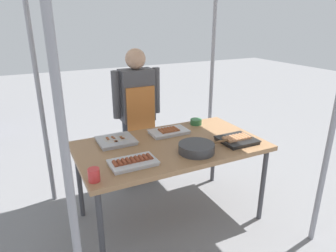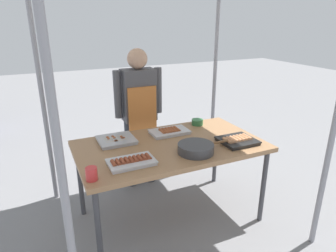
% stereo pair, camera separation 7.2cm
% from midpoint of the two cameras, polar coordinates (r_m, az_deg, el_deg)
% --- Properties ---
extents(ground_plane, '(18.00, 18.00, 0.00)m').
position_cam_midpoint_polar(ground_plane, '(2.98, -0.28, -16.78)').
color(ground_plane, slate).
extents(stall_table, '(1.60, 0.90, 0.75)m').
position_cam_midpoint_polar(stall_table, '(2.63, -0.31, -4.50)').
color(stall_table, '#9E724C').
rests_on(stall_table, ground).
extents(tray_grilled_sausages, '(0.30, 0.28, 0.05)m').
position_cam_midpoint_polar(tray_grilled_sausages, '(2.71, 12.21, -2.54)').
color(tray_grilled_sausages, black).
rests_on(tray_grilled_sausages, stall_table).
extents(tray_meat_skewers, '(0.32, 0.29, 0.04)m').
position_cam_midpoint_polar(tray_meat_skewers, '(2.68, -10.59, -2.76)').
color(tray_meat_skewers, '#ADADB2').
rests_on(tray_meat_skewers, stall_table).
extents(tray_pork_links, '(0.35, 0.22, 0.05)m').
position_cam_midpoint_polar(tray_pork_links, '(2.27, -7.59, -6.82)').
color(tray_pork_links, silver).
rests_on(tray_pork_links, stall_table).
extents(tray_spring_rolls, '(0.36, 0.22, 0.05)m').
position_cam_midpoint_polar(tray_spring_rolls, '(2.83, -0.57, -1.07)').
color(tray_spring_rolls, silver).
rests_on(tray_spring_rolls, stall_table).
extents(cooking_wok, '(0.45, 0.29, 0.07)m').
position_cam_midpoint_polar(cooking_wok, '(2.44, 4.63, -4.12)').
color(cooking_wok, '#38383A').
rests_on(cooking_wok, stall_table).
extents(condiment_bowl, '(0.12, 0.12, 0.06)m').
position_cam_midpoint_polar(condiment_bowl, '(3.08, 4.66, 0.79)').
color(condiment_bowl, '#33723F').
rests_on(condiment_bowl, stall_table).
extents(drink_cup_near_edge, '(0.08, 0.08, 0.09)m').
position_cam_midpoint_polar(drink_cup_near_edge, '(2.09, -14.86, -8.99)').
color(drink_cup_near_edge, red).
rests_on(drink_cup_near_edge, stall_table).
extents(vendor_woman, '(0.52, 0.22, 1.50)m').
position_cam_midpoint_polar(vendor_woman, '(3.18, -6.49, 3.25)').
color(vendor_woman, '#333842').
rests_on(vendor_woman, ground).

